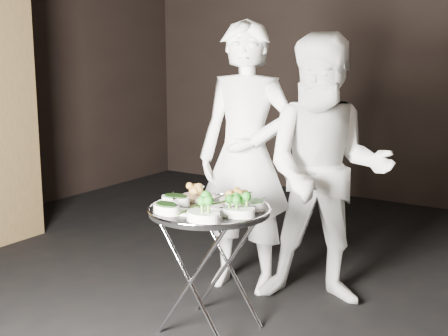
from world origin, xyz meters
The scene contains 16 objects.
floor centered at (0.00, 0.00, -0.03)m, with size 6.00×7.00×0.05m, color black.
wall_back centered at (0.00, 3.52, 1.50)m, with size 6.00×0.05×3.00m, color black.
tray_stand centered at (0.13, -0.06, 0.41)m, with size 0.49×0.42×0.73m.
serving_tray centered at (0.13, -0.06, 0.73)m, with size 0.70×0.70×0.04m.
potato_plate_a centered at (-0.05, 0.10, 0.78)m, with size 0.21×0.21×0.08m.
potato_plate_b centered at (0.19, 0.15, 0.77)m, with size 0.20×0.20×0.07m.
greens_bowl centered at (0.36, 0.06, 0.78)m, with size 0.13×0.13×0.07m.
asparagus_plate_a centered at (0.15, -0.04, 0.76)m, with size 0.19×0.14×0.04m.
asparagus_plate_b centered at (0.11, -0.22, 0.76)m, with size 0.20×0.13×0.04m.
spinach_bowl_a centered at (-0.08, -0.09, 0.78)m, with size 0.19×0.13×0.07m.
spinach_bowl_b centered at (-0.01, -0.27, 0.78)m, with size 0.21×0.16×0.07m.
broccoli_bowl_a centered at (0.36, -0.11, 0.78)m, with size 0.21×0.18×0.08m.
broccoli_bowl_b centered at (0.25, -0.29, 0.78)m, with size 0.22×0.18×0.08m.
serving_utensils centered at (0.15, 0.01, 0.79)m, with size 0.58×0.42×0.01m.
waiter_left centered at (-0.05, 0.64, 0.91)m, with size 0.66×0.43×1.81m, color white.
waiter_right centered at (0.50, 0.70, 0.86)m, with size 0.84×0.65×1.73m, color white.
Camera 1 is at (2.08, -2.86, 1.66)m, focal length 50.00 mm.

